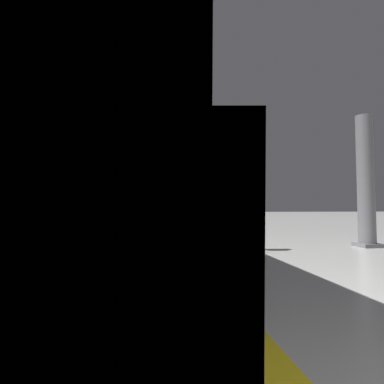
{
  "coord_description": "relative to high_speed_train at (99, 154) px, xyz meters",
  "views": [
    {
      "loc": [
        -1.61,
        0.3,
        1.09
      ],
      "look_at": [
        -0.61,
        7.73,
        1.46
      ],
      "focal_mm": 27.75,
      "sensor_mm": 36.0,
      "label": 1
    }
  ],
  "objects": [
    {
      "name": "tactile_edge_band",
      "position": [
        1.84,
        1.5,
        -2.5
      ],
      "size": [
        0.74,
        80.0,
        0.01
      ],
      "primitive_type": "cube",
      "color": "slate",
      "rests_on": "ground"
    },
    {
      "name": "safety_line_strip",
      "position": [
        2.23,
        1.5,
        -2.5
      ],
      "size": [
        0.36,
        80.0,
        0.01
      ],
      "primitive_type": "cube",
      "color": "yellow",
      "rests_on": "ground"
    },
    {
      "name": "high_speed_train",
      "position": [
        0.0,
        0.0,
        0.0
      ],
      "size": [
        2.94,
        28.79,
        4.97
      ],
      "color": "#38383D",
      "rests_on": "ground"
    },
    {
      "name": "suitcase_mid",
      "position": [
        4.9,
        4.87,
        -2.15
      ],
      "size": [
        0.39,
        0.26,
        0.64
      ],
      "color": "#19234C",
      "rests_on": "ground"
    },
    {
      "name": "platform_pillar",
      "position": [
        7.21,
        -0.84,
        -0.78
      ],
      "size": [
        0.56,
        0.56,
        3.6
      ],
      "color": "slate",
      "rests_on": "ground"
    },
    {
      "name": "passenger_mid",
      "position": [
        5.22,
        4.98,
        -1.46
      ],
      "size": [
        0.55,
        0.36,
        1.76
      ],
      "color": "#383842",
      "rests_on": "ground"
    },
    {
      "name": "waste_bin",
      "position": [
        5.14,
        3.44,
        -2.04
      ],
      "size": [
        0.46,
        0.46,
        0.91
      ],
      "color": "#4C4C51",
      "rests_on": "ground"
    },
    {
      "name": "suitcase_near",
      "position": [
        3.49,
        -1.27,
        -2.16
      ],
      "size": [
        0.42,
        0.31,
        1.02
      ],
      "color": "#A51E1E",
      "rests_on": "ground"
    },
    {
      "name": "passenger_near",
      "position": [
        3.81,
        -0.97,
        -1.49
      ],
      "size": [
        0.53,
        0.35,
        1.71
      ],
      "color": "black",
      "rests_on": "ground"
    }
  ]
}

